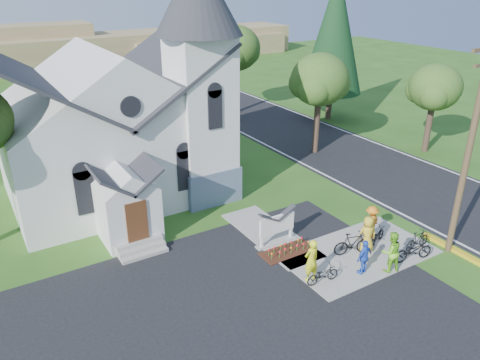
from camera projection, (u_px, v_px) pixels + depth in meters
ground at (341, 269)px, 20.53m from camera, size 120.00×120.00×0.00m
road at (305, 137)px, 36.99m from camera, size 8.00×90.00×0.02m
sidewalk at (358, 253)px, 21.62m from camera, size 7.00×4.00×0.05m
church at (117, 106)px, 25.53m from camera, size 12.35×12.00×13.00m
church_sign at (277, 225)px, 22.03m from camera, size 2.20×0.40×1.70m
flower_bed at (287, 251)px, 21.73m from camera, size 2.60×1.10×0.07m
utility_pole at (472, 141)px, 19.72m from camera, size 3.45×0.28×10.00m
tree_road_near at (320, 80)px, 31.82m from camera, size 4.00×4.00×7.05m
tree_road_mid at (236, 49)px, 41.19m from camera, size 4.40×4.40×7.80m
tree_road_far at (435, 88)px, 32.27m from camera, size 3.60×3.60×6.30m
conifer at (335, 32)px, 38.71m from camera, size 5.20×5.20×12.40m
distant_hills at (82, 49)px, 65.18m from camera, size 61.00×10.00×5.60m
cyclist_0 at (311, 260)px, 19.35m from camera, size 0.71×0.47×1.92m
bike_0 at (323, 274)px, 19.38m from camera, size 1.56×0.67×0.80m
cyclist_1 at (391, 252)px, 19.97m from camera, size 1.06×0.92×1.88m
bike_1 at (353, 243)px, 21.31m from camera, size 1.91×1.03×1.11m
cyclist_2 at (364, 257)px, 19.86m from camera, size 0.99×0.54×1.60m
bike_2 at (377, 236)px, 22.14m from camera, size 1.73×1.14×0.86m
cyclist_3 at (371, 222)px, 22.51m from camera, size 1.21×0.85×1.70m
bike_3 at (417, 240)px, 21.78m from camera, size 1.53×0.45×0.92m
cyclist_4 at (367, 234)px, 21.39m from camera, size 1.01×0.83×1.79m
bike_4 at (413, 250)px, 20.87m from camera, size 2.02×1.08×1.01m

